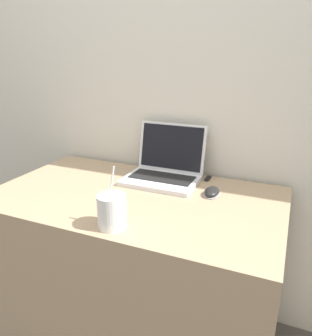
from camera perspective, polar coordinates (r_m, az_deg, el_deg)
wall_back at (r=1.59m, az=2.36°, el=17.45°), size 7.00×0.04×2.50m
desk at (r=1.55m, az=-3.46°, el=-17.52°), size 1.19×0.68×0.75m
laptop at (r=1.50m, az=1.54°, el=0.04°), size 0.33×0.28×0.24m
drink_cup at (r=1.10m, az=-7.67°, el=-7.38°), size 0.10×0.10×0.21m
computer_mouse at (r=1.37m, az=9.72°, el=-4.14°), size 0.06×0.10×0.03m
usb_stick at (r=1.53m, az=9.01°, el=-1.80°), size 0.02×0.06×0.01m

